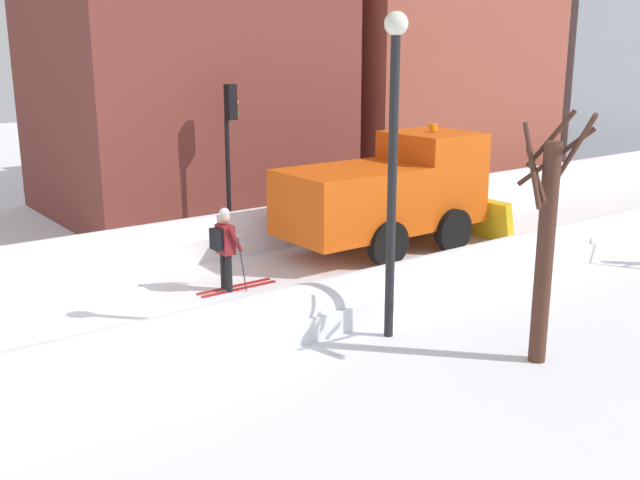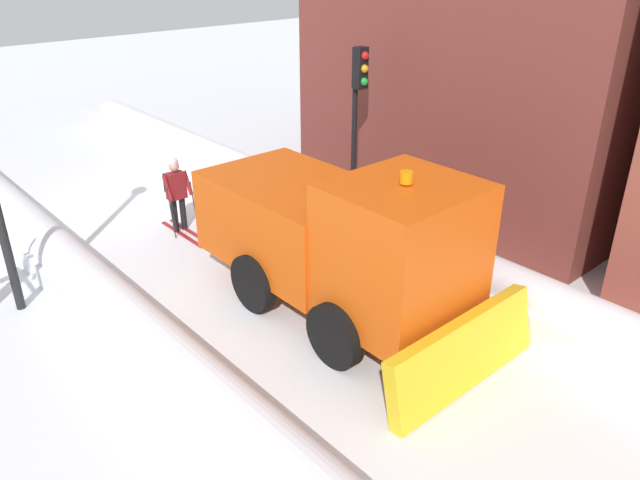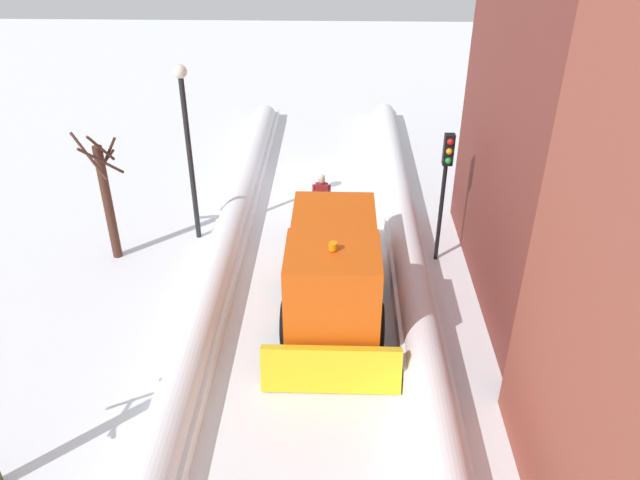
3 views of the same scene
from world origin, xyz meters
The scene contains 6 objects.
ground_plane centered at (0.00, 10.00, 0.00)m, with size 80.00×80.00×0.00m, color white.
snowbank_left centered at (-2.76, 10.00, 0.45)m, with size 1.10×36.00×1.03m.
snowbank_right centered at (2.76, 10.00, 0.36)m, with size 1.10×36.00×0.90m.
plow_truck centered at (-0.57, 7.47, 1.48)m, with size 3.20×5.98×3.12m.
skier centered at (-0.12, 2.38, 1.00)m, with size 0.62×1.80×1.81m.
traffic_light_pole centered at (-3.70, 4.64, 2.90)m, with size 0.28×0.42×4.11m.
Camera 2 is at (6.06, 14.43, 6.19)m, focal length 34.28 mm.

